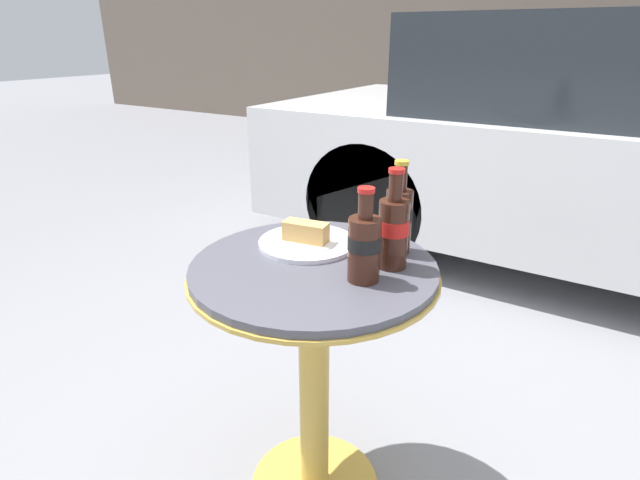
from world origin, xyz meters
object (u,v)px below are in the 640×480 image
object	(u,v)px
cola_bottle_left	(364,245)
cola_bottle_center	(393,229)
cola_bottle_right	(398,217)
lunch_plate_near	(307,240)
bistro_table	(314,337)
parked_car	(631,153)

from	to	relation	value
cola_bottle_left	cola_bottle_center	size ratio (longest dim) A/B	0.90
cola_bottle_right	cola_bottle_center	world-z (taller)	cola_bottle_center
cola_bottle_left	lunch_plate_near	bearing A→B (deg)	155.04
cola_bottle_left	bistro_table	bearing A→B (deg)	174.73
cola_bottle_center	lunch_plate_near	distance (m)	0.25
cola_bottle_center	parked_car	world-z (taller)	parked_car
cola_bottle_left	cola_bottle_right	bearing A→B (deg)	90.03
cola_bottle_center	parked_car	distance (m)	2.22
parked_car	lunch_plate_near	bearing A→B (deg)	-107.42
cola_bottle_right	parked_car	world-z (taller)	parked_car
bistro_table	cola_bottle_left	xyz separation A→B (m)	(0.14, -0.01, 0.29)
cola_bottle_left	parked_car	distance (m)	2.32
lunch_plate_near	parked_car	bearing A→B (deg)	72.58
cola_bottle_center	lunch_plate_near	size ratio (longest dim) A/B	0.93
cola_bottle_center	lunch_plate_near	xyz separation A→B (m)	(-0.24, 0.00, -0.08)
lunch_plate_near	cola_bottle_left	bearing A→B (deg)	-24.96
bistro_table	parked_car	size ratio (longest dim) A/B	0.18
cola_bottle_left	parked_car	world-z (taller)	parked_car
bistro_table	cola_bottle_right	size ratio (longest dim) A/B	3.10
cola_bottle_left	cola_bottle_right	world-z (taller)	cola_bottle_right
cola_bottle_left	cola_bottle_center	world-z (taller)	cola_bottle_center
bistro_table	cola_bottle_center	bearing A→B (deg)	27.31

